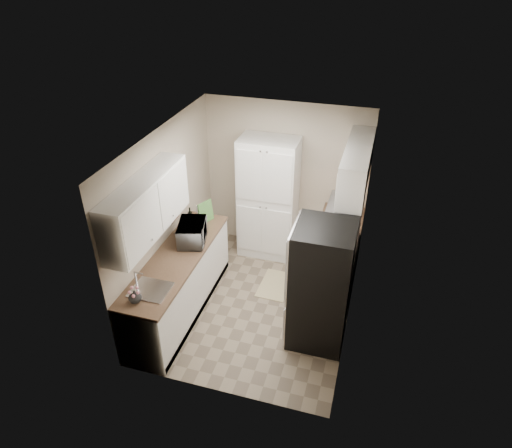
# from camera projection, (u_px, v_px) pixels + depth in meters

# --- Properties ---
(ground) EXTENTS (3.20, 3.20, 0.00)m
(ground) POSITION_uv_depth(u_px,v_px,m) (257.00, 302.00, 6.63)
(ground) COLOR #7A6B56
(ground) RESTS_ON ground
(room_shell) EXTENTS (2.64, 3.24, 2.52)m
(room_shell) POSITION_uv_depth(u_px,v_px,m) (255.00, 205.00, 5.77)
(room_shell) COLOR beige
(room_shell) RESTS_ON ground
(pantry_cabinet) EXTENTS (0.90, 0.55, 2.00)m
(pantry_cabinet) POSITION_uv_depth(u_px,v_px,m) (268.00, 199.00, 7.23)
(pantry_cabinet) COLOR white
(pantry_cabinet) RESTS_ON ground
(base_cabinet_left) EXTENTS (0.60, 2.30, 0.88)m
(base_cabinet_left) POSITION_uv_depth(u_px,v_px,m) (179.00, 285.00, 6.29)
(base_cabinet_left) COLOR white
(base_cabinet_left) RESTS_ON ground
(countertop_left) EXTENTS (0.63, 2.33, 0.04)m
(countertop_left) POSITION_uv_depth(u_px,v_px,m) (176.00, 258.00, 6.05)
(countertop_left) COLOR brown
(countertop_left) RESTS_ON base_cabinet_left
(base_cabinet_right) EXTENTS (0.60, 0.80, 0.88)m
(base_cabinet_right) POSITION_uv_depth(u_px,v_px,m) (339.00, 244.00, 7.14)
(base_cabinet_right) COLOR white
(base_cabinet_right) RESTS_ON ground
(countertop_right) EXTENTS (0.63, 0.83, 0.04)m
(countertop_right) POSITION_uv_depth(u_px,v_px,m) (342.00, 219.00, 6.89)
(countertop_right) COLOR brown
(countertop_right) RESTS_ON base_cabinet_right
(electric_range) EXTENTS (0.71, 0.78, 1.13)m
(electric_range) POSITION_uv_depth(u_px,v_px,m) (331.00, 272.00, 6.47)
(electric_range) COLOR #B7B7BC
(electric_range) RESTS_ON ground
(refrigerator) EXTENTS (0.70, 0.72, 1.70)m
(refrigerator) POSITION_uv_depth(u_px,v_px,m) (321.00, 286.00, 5.63)
(refrigerator) COLOR #B7B7BC
(refrigerator) RESTS_ON ground
(microwave) EXTENTS (0.49, 0.60, 0.29)m
(microwave) POSITION_uv_depth(u_px,v_px,m) (192.00, 233.00, 6.26)
(microwave) COLOR #B8B7BC
(microwave) RESTS_ON countertop_left
(wine_bottle) EXTENTS (0.06, 0.06, 0.26)m
(wine_bottle) POSITION_uv_depth(u_px,v_px,m) (190.00, 217.00, 6.66)
(wine_bottle) COLOR black
(wine_bottle) RESTS_ON countertop_left
(flower_vase) EXTENTS (0.15, 0.15, 0.16)m
(flower_vase) POSITION_uv_depth(u_px,v_px,m) (135.00, 296.00, 5.24)
(flower_vase) COLOR white
(flower_vase) RESTS_ON countertop_left
(cutting_board) EXTENTS (0.13, 0.24, 0.32)m
(cutting_board) POSITION_uv_depth(u_px,v_px,m) (206.00, 212.00, 6.71)
(cutting_board) COLOR #4D8A3F
(cutting_board) RESTS_ON countertop_left
(toaster_oven) EXTENTS (0.40, 0.44, 0.21)m
(toaster_oven) POSITION_uv_depth(u_px,v_px,m) (342.00, 208.00, 6.92)
(toaster_oven) COLOR silver
(toaster_oven) RESTS_ON countertop_right
(fruit_basket) EXTENTS (0.39, 0.39, 0.13)m
(fruit_basket) POSITION_uv_depth(u_px,v_px,m) (342.00, 199.00, 6.81)
(fruit_basket) COLOR #FF4B00
(fruit_basket) RESTS_ON toaster_oven
(kitchen_mat) EXTENTS (0.46, 0.72, 0.01)m
(kitchen_mat) POSITION_uv_depth(u_px,v_px,m) (275.00, 285.00, 6.97)
(kitchen_mat) COLOR tan
(kitchen_mat) RESTS_ON ground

